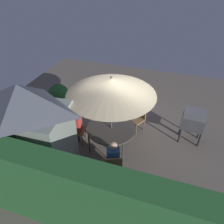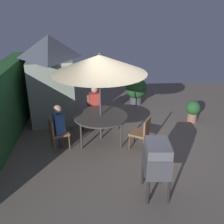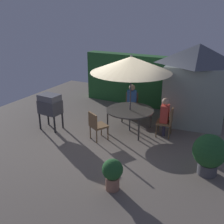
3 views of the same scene
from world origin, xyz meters
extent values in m
plane|color=#6B6056|center=(0.00, 0.00, 0.00)|extent=(11.00, 11.00, 0.00)
cube|color=#28602D|center=(0.00, 3.50, 1.03)|extent=(5.83, 0.54, 2.07)
cube|color=gray|center=(1.93, 2.35, 1.04)|extent=(2.12, 1.58, 2.08)
pyramid|color=#4C515B|center=(1.93, 2.35, 2.43)|extent=(2.24, 1.67, 0.70)
cube|color=slate|center=(1.85, 3.04, 0.81)|extent=(0.83, 0.12, 1.62)
cylinder|color=#47423D|center=(0.22, 0.80, 0.72)|extent=(1.54, 1.54, 0.04)
cylinder|color=#3C3834|center=(-0.32, 0.26, 0.35)|extent=(0.05, 0.05, 0.70)
cylinder|color=#3C3834|center=(0.76, 0.26, 0.35)|extent=(0.05, 0.05, 0.70)
cylinder|color=#3C3834|center=(-0.32, 1.34, 0.35)|extent=(0.05, 0.05, 0.70)
cylinder|color=#3C3834|center=(0.76, 1.34, 0.35)|extent=(0.05, 0.05, 0.70)
cylinder|color=#4C4C51|center=(0.22, 0.80, 1.23)|extent=(0.04, 0.04, 2.46)
cone|color=beige|center=(0.22, 0.80, 2.22)|extent=(2.53, 2.53, 0.48)
sphere|color=#4C4C51|center=(0.22, 0.80, 2.49)|extent=(0.06, 0.06, 0.06)
cube|color=#47474C|center=(-2.19, -0.26, 0.78)|extent=(0.73, 0.54, 0.45)
cube|color=slate|center=(-2.19, -0.26, 1.10)|extent=(0.69, 0.52, 0.20)
cylinder|color=#262628|center=(-2.50, -0.47, 0.28)|extent=(0.06, 0.06, 0.55)
cylinder|color=#262628|center=(-1.88, -0.47, 0.28)|extent=(0.06, 0.06, 0.55)
cylinder|color=#262628|center=(-2.50, -0.05, 0.28)|extent=(0.06, 0.06, 0.55)
cylinder|color=#262628|center=(-1.88, -0.05, 0.28)|extent=(0.06, 0.06, 0.55)
cube|color=olive|center=(1.34, 0.96, 0.45)|extent=(0.52, 0.52, 0.06)
cube|color=olive|center=(1.55, 0.98, 0.68)|extent=(0.11, 0.46, 0.45)
cylinder|color=brown|center=(1.57, 0.78, 0.23)|extent=(0.04, 0.04, 0.45)
cylinder|color=brown|center=(1.51, 1.18, 0.23)|extent=(0.04, 0.04, 0.45)
cylinder|color=brown|center=(1.17, 0.73, 0.23)|extent=(0.04, 0.04, 0.45)
cylinder|color=brown|center=(1.12, 1.13, 0.23)|extent=(0.04, 0.04, 0.45)
cube|color=olive|center=(-0.21, 1.93, 0.45)|extent=(0.59, 0.59, 0.06)
cube|color=olive|center=(-0.28, 2.12, 0.68)|extent=(0.45, 0.21, 0.45)
cylinder|color=brown|center=(-0.09, 2.18, 0.23)|extent=(0.04, 0.04, 0.45)
cylinder|color=brown|center=(-0.46, 2.04, 0.23)|extent=(0.04, 0.04, 0.45)
cylinder|color=brown|center=(0.05, 1.81, 0.23)|extent=(0.04, 0.04, 0.45)
cylinder|color=brown|center=(-0.32, 1.67, 0.23)|extent=(0.04, 0.04, 0.45)
cube|color=olive|center=(-0.36, -0.22, 0.45)|extent=(0.63, 0.63, 0.06)
cube|color=olive|center=(-0.46, -0.40, 0.68)|extent=(0.42, 0.27, 0.45)
cylinder|color=brown|center=(-0.63, -0.30, 0.23)|extent=(0.04, 0.04, 0.45)
cylinder|color=brown|center=(-0.28, -0.49, 0.23)|extent=(0.04, 0.04, 0.45)
cylinder|color=brown|center=(-0.43, 0.05, 0.23)|extent=(0.04, 0.04, 0.45)
cylinder|color=brown|center=(-0.08, -0.14, 0.23)|extent=(0.04, 0.04, 0.45)
cylinder|color=#4C4C51|center=(2.95, -0.64, 0.14)|extent=(0.47, 0.47, 0.29)
sphere|color=#235628|center=(2.95, -0.64, 0.63)|extent=(0.81, 0.81, 0.81)
cylinder|color=#936651|center=(1.17, -2.25, 0.16)|extent=(0.31, 0.31, 0.31)
sphere|color=#235628|center=(1.17, -2.25, 0.51)|extent=(0.47, 0.47, 0.47)
cube|color=#CC3D33|center=(1.34, 0.96, 0.76)|extent=(0.28, 0.37, 0.55)
sphere|color=tan|center=(1.34, 0.96, 1.15)|extent=(0.22, 0.22, 0.22)
cylinder|color=#383347|center=(1.34, 0.96, 0.24)|extent=(0.10, 0.10, 0.48)
cube|color=#3866B2|center=(-0.21, 1.93, 0.76)|extent=(0.40, 0.35, 0.55)
sphere|color=tan|center=(-0.21, 1.93, 1.15)|extent=(0.22, 0.22, 0.22)
cylinder|color=#383347|center=(-0.21, 1.93, 0.24)|extent=(0.10, 0.10, 0.48)
camera|label=1|loc=(-1.40, 5.60, 5.01)|focal=33.85mm
camera|label=2|loc=(-6.53, 0.93, 3.78)|focal=41.92mm
camera|label=3|loc=(3.51, -6.77, 3.79)|focal=43.40mm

